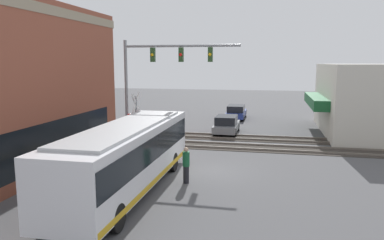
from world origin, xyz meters
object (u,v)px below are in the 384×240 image
Objects in this scene: parked_car_grey at (227,125)px; pedestrian_near_bus at (186,165)px; crossing_signal at (136,116)px; parked_car_blue at (236,112)px; city_bus at (127,155)px.

parked_car_grey is 2.47× the size of pedestrian_near_bus.
crossing_signal is 7.69m from pedestrian_near_bus.
parked_car_grey is 0.92× the size of parked_car_blue.
parked_car_blue is at bearing -0.88° from pedestrian_near_bus.
city_bus reaches higher than pedestrian_near_bus.
city_bus is at bearing 173.55° from parked_car_blue.
city_bus is 2.41× the size of parked_car_blue.
city_bus reaches higher than parked_car_grey.
parked_car_grey is (14.90, -2.60, -1.01)m from city_bus.
parked_car_blue is at bearing -18.16° from crossing_signal.
crossing_signal is 0.87× the size of parked_car_grey.
parked_car_grey is at bearing -34.75° from crossing_signal.
parked_car_grey is 13.19m from pedestrian_near_bus.
city_bus is 2.61× the size of parked_car_grey.
crossing_signal is at bearing 17.81° from city_bus.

